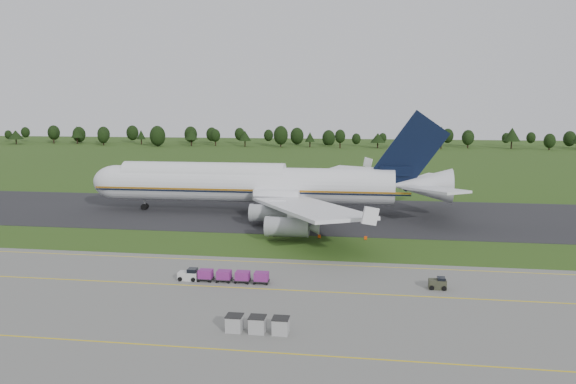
% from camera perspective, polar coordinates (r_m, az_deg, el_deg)
% --- Properties ---
extents(ground, '(600.00, 600.00, 0.00)m').
position_cam_1_polar(ground, '(92.99, -1.23, -5.50)').
color(ground, '#284514').
rests_on(ground, ground).
extents(apron, '(300.00, 52.00, 0.06)m').
position_cam_1_polar(apron, '(61.32, -6.66, -13.23)').
color(apron, slate).
rests_on(apron, ground).
extents(taxiway, '(300.00, 40.00, 0.08)m').
position_cam_1_polar(taxiway, '(120.02, 0.99, -2.21)').
color(taxiway, black).
rests_on(taxiway, ground).
extents(apron_markings, '(300.00, 30.20, 0.01)m').
position_cam_1_polar(apron_markings, '(67.66, -5.10, -11.02)').
color(apron_markings, yellow).
rests_on(apron_markings, apron).
extents(tree_line, '(523.01, 23.03, 11.91)m').
position_cam_1_polar(tree_line, '(308.77, 7.07, 5.64)').
color(tree_line, black).
rests_on(tree_line, ground).
extents(aircraft, '(78.00, 76.59, 22.06)m').
position_cam_1_polar(aircraft, '(120.41, -3.11, 0.84)').
color(aircraft, white).
rests_on(aircraft, ground).
extents(baggage_train, '(12.17, 1.56, 1.50)m').
position_cam_1_polar(baggage_train, '(74.88, -6.73, -8.44)').
color(baggage_train, silver).
rests_on(baggage_train, apron).
extents(utility_cart, '(2.17, 1.52, 1.19)m').
position_cam_1_polar(utility_cart, '(74.06, 14.94, -9.05)').
color(utility_cart, '#323424').
rests_on(utility_cart, apron).
extents(uld_row, '(6.50, 1.70, 1.68)m').
position_cam_1_polar(uld_row, '(58.75, -3.12, -13.28)').
color(uld_row, '#9B9B9B').
rests_on(uld_row, apron).
extents(edge_markers, '(16.56, 0.30, 0.60)m').
position_cam_1_polar(edge_markers, '(98.42, 3.20, -4.54)').
color(edge_markers, '#FF4508').
rests_on(edge_markers, ground).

